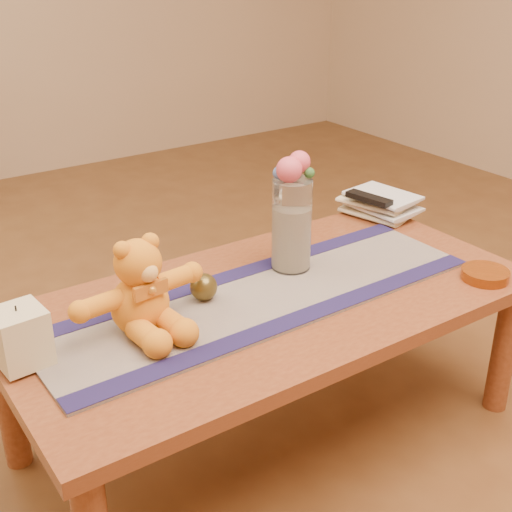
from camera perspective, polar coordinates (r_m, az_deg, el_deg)
floor at (r=2.07m, az=1.18°, el=-14.37°), size 5.50×5.50×0.00m
coffee_table_top at (r=1.82m, az=1.30°, el=-3.89°), size 1.40×0.70×0.04m
table_leg_fr at (r=2.17m, az=19.91°, el=-7.29°), size 0.07×0.07×0.41m
table_leg_bl at (r=1.95m, az=-19.85°, el=-11.20°), size 0.07×0.07×0.41m
table_leg_br at (r=2.49m, az=9.37°, el=-1.64°), size 0.07×0.07×0.41m
persian_runner at (r=1.80m, az=0.53°, el=-3.46°), size 1.20×0.37×0.01m
runner_border_near at (r=1.69m, az=3.40°, el=-5.22°), size 1.20×0.08×0.00m
runner_border_far at (r=1.90m, az=-2.02°, el=-1.61°), size 1.20×0.08×0.00m
teddy_bear at (r=1.63m, az=-9.72°, el=-2.47°), size 0.35×0.30×0.22m
pillar_candle at (r=1.58m, az=-18.98°, el=-6.36°), size 0.12×0.12×0.13m
candle_wick at (r=1.55m, az=-19.34°, el=-4.13°), size 0.00×0.00×0.01m
glass_vase at (r=1.90m, az=2.98°, el=2.61°), size 0.11×0.11×0.26m
potpourri_fill at (r=1.91m, az=2.95°, el=1.53°), size 0.09×0.09×0.18m
rose_left at (r=1.82m, az=2.78°, el=7.17°), size 0.07×0.07×0.07m
rose_right at (r=1.86m, az=3.62°, el=7.82°), size 0.06×0.06×0.06m
blue_flower_back at (r=1.87m, az=2.68°, el=7.48°), size 0.04×0.04×0.04m
blue_flower_side at (r=1.84m, az=1.95°, el=6.91°), size 0.04×0.04×0.04m
leaf_sprig at (r=1.85m, az=4.45°, el=6.90°), size 0.03×0.03×0.03m
bronze_ball at (r=1.77m, az=-4.38°, el=-2.57°), size 0.09×0.09×0.07m
book_bottom at (r=2.30m, az=9.04°, el=3.09°), size 0.22×0.26×0.02m
book_lower at (r=2.30m, az=9.22°, el=3.53°), size 0.19×0.24×0.02m
book_upper at (r=2.29m, az=8.95°, el=3.95°), size 0.22×0.26×0.02m
book_top at (r=2.29m, az=9.23°, el=4.42°), size 0.19×0.24×0.02m
tv_remote at (r=2.27m, az=9.37°, el=4.76°), size 0.07×0.17×0.02m
amber_dish at (r=2.00m, az=18.50°, el=-1.47°), size 0.14×0.14×0.03m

